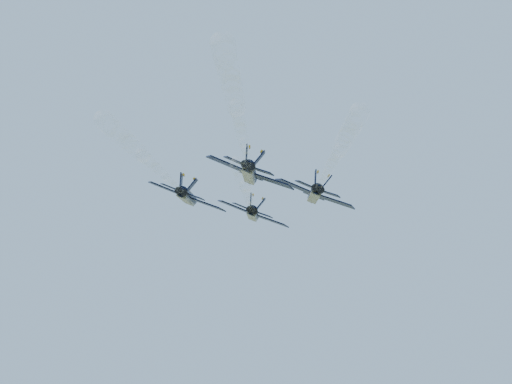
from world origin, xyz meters
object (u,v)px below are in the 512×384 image
at_px(jet_lead, 253,214).
at_px(jet_slot, 250,174).
at_px(jet_left, 187,197).
at_px(jet_right, 315,194).

xyz_separation_m(jet_lead, jet_slot, (8.74, -21.75, 0.00)).
relative_size(jet_left, jet_right, 1.00).
xyz_separation_m(jet_left, jet_right, (18.25, 6.04, 0.00)).
height_order(jet_left, jet_slot, same).
relative_size(jet_lead, jet_slot, 1.00).
bearing_deg(jet_lead, jet_right, -54.11).
bearing_deg(jet_slot, jet_left, 127.39).
distance_m(jet_lead, jet_slot, 23.44).
bearing_deg(jet_left, jet_slot, -52.61).
bearing_deg(jet_lead, jet_left, -132.24).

